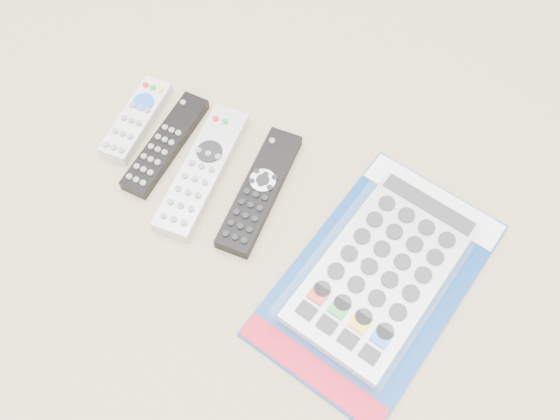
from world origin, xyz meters
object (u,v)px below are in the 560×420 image
at_px(remote_small_grey, 136,120).
at_px(remote_large_black, 260,191).
at_px(jumbo_remote_packaged, 382,271).
at_px(remote_slim_black, 165,144).
at_px(remote_silver_dvd, 202,171).

relative_size(remote_small_grey, remote_large_black, 0.74).
bearing_deg(jumbo_remote_packaged, remote_small_grey, -179.16).
distance_m(remote_small_grey, remote_slim_black, 0.06).
height_order(remote_silver_dvd, jumbo_remote_packaged, jumbo_remote_packaged).
distance_m(remote_slim_black, remote_large_black, 0.16).
distance_m(remote_silver_dvd, jumbo_remote_packaged, 0.29).
height_order(remote_slim_black, jumbo_remote_packaged, jumbo_remote_packaged).
relative_size(remote_silver_dvd, remote_large_black, 1.08).
relative_size(remote_large_black, jumbo_remote_packaged, 0.56).
xyz_separation_m(remote_slim_black, jumbo_remote_packaged, (0.36, -0.05, 0.01)).
distance_m(remote_small_grey, jumbo_remote_packaged, 0.43).
xyz_separation_m(remote_large_black, jumbo_remote_packaged, (0.20, -0.04, 0.01)).
xyz_separation_m(remote_slim_black, remote_large_black, (0.16, -0.01, 0.00)).
bearing_deg(remote_small_grey, jumbo_remote_packaged, -13.14).
xyz_separation_m(remote_slim_black, remote_silver_dvd, (0.07, -0.02, 0.00)).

